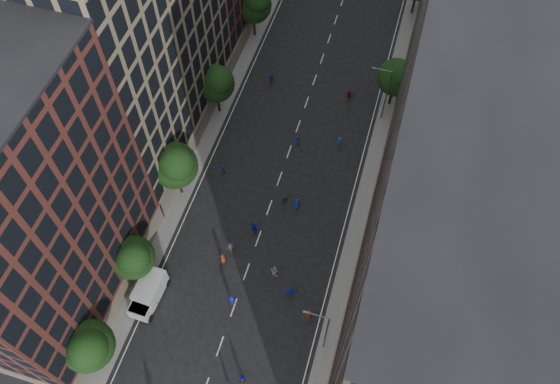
% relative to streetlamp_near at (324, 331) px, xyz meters
% --- Properties ---
extents(ground, '(240.00, 240.00, 0.00)m').
position_rel_streetlamp_near_xyz_m(ground, '(-10.37, 28.00, -5.17)').
color(ground, black).
rests_on(ground, ground).
extents(sidewalk_left, '(4.00, 105.00, 0.15)m').
position_rel_streetlamp_near_xyz_m(sidewalk_left, '(-22.37, 35.50, -5.09)').
color(sidewalk_left, slate).
rests_on(sidewalk_left, ground).
extents(sidewalk_right, '(4.00, 105.00, 0.15)m').
position_rel_streetlamp_near_xyz_m(sidewalk_right, '(1.63, 35.50, -5.09)').
color(sidewalk_right, slate).
rests_on(sidewalk_right, ground).
extents(bldg_left_a, '(14.00, 22.00, 30.00)m').
position_rel_streetlamp_near_xyz_m(bldg_left_a, '(-29.37, -1.00, 9.83)').
color(bldg_left_a, '#572821').
rests_on(bldg_left_a, ground).
extents(bldg_left_b, '(14.00, 26.00, 34.00)m').
position_rel_streetlamp_near_xyz_m(bldg_left_b, '(-29.37, 23.00, 11.83)').
color(bldg_left_b, '#837456').
rests_on(bldg_left_b, ground).
extents(bldg_right_a, '(14.00, 30.00, 36.00)m').
position_rel_streetlamp_near_xyz_m(bldg_right_a, '(8.63, 3.00, 12.83)').
color(bldg_right_a, '#473426').
rests_on(bldg_right_a, ground).
extents(bldg_right_b, '(14.00, 28.00, 33.00)m').
position_rel_streetlamp_near_xyz_m(bldg_right_b, '(8.63, 32.00, 11.33)').
color(bldg_right_b, '#6A6158').
rests_on(bldg_right_b, ground).
extents(tree_left_0, '(5.20, 5.20, 8.83)m').
position_rel_streetlamp_near_xyz_m(tree_left_0, '(-21.38, -8.15, 0.79)').
color(tree_left_0, black).
rests_on(tree_left_0, ground).
extents(tree_left_1, '(4.80, 4.80, 8.21)m').
position_rel_streetlamp_near_xyz_m(tree_left_1, '(-21.39, 1.86, 0.38)').
color(tree_left_1, black).
rests_on(tree_left_1, ground).
extents(tree_left_2, '(5.60, 5.60, 9.45)m').
position_rel_streetlamp_near_xyz_m(tree_left_2, '(-21.36, 13.83, 1.19)').
color(tree_left_2, black).
rests_on(tree_left_2, ground).
extents(tree_left_3, '(5.00, 5.00, 8.58)m').
position_rel_streetlamp_near_xyz_m(tree_left_3, '(-21.38, 27.85, 0.65)').
color(tree_left_3, black).
rests_on(tree_left_3, ground).
extents(tree_left_4, '(5.40, 5.40, 9.08)m').
position_rel_streetlamp_near_xyz_m(tree_left_4, '(-21.37, 43.84, 0.93)').
color(tree_left_4, black).
rests_on(tree_left_4, ground).
extents(tree_right_a, '(5.00, 5.00, 8.39)m').
position_rel_streetlamp_near_xyz_m(tree_right_a, '(1.02, 35.85, 0.46)').
color(tree_right_a, black).
rests_on(tree_right_a, ground).
extents(streetlamp_near, '(2.64, 0.22, 9.06)m').
position_rel_streetlamp_near_xyz_m(streetlamp_near, '(0.00, 0.00, 0.00)').
color(streetlamp_near, '#595B60').
rests_on(streetlamp_near, ground).
extents(streetlamp_far, '(2.64, 0.22, 9.06)m').
position_rel_streetlamp_near_xyz_m(streetlamp_far, '(0.00, 33.00, 0.00)').
color(streetlamp_far, '#595B60').
rests_on(streetlamp_far, ground).
extents(cargo_van, '(2.79, 5.57, 2.91)m').
position_rel_streetlamp_near_xyz_m(cargo_van, '(-19.66, -0.09, -3.64)').
color(cargo_van, silver).
rests_on(cargo_van, ground).
extents(skater_2, '(0.93, 0.85, 1.55)m').
position_rel_streetlamp_near_xyz_m(skater_2, '(-7.01, -5.63, -4.40)').
color(skater_2, '#161BB3').
rests_on(skater_2, ground).
extents(skater_3, '(1.27, 0.99, 1.74)m').
position_rel_streetlamp_near_xyz_m(skater_3, '(-10.66, 1.94, -4.30)').
color(skater_3, '#131BA2').
rests_on(skater_3, ground).
extents(skater_4, '(1.07, 0.60, 1.73)m').
position_rel_streetlamp_near_xyz_m(skater_4, '(-18.87, -0.79, -4.30)').
color(skater_4, '#121A98').
rests_on(skater_4, ground).
extents(skater_5, '(1.72, 0.99, 1.77)m').
position_rel_streetlamp_near_xyz_m(skater_5, '(-4.76, 4.65, -4.28)').
color(skater_5, '#163DB9').
rests_on(skater_5, ground).
extents(skater_6, '(0.75, 0.50, 1.52)m').
position_rel_streetlamp_near_xyz_m(skater_6, '(-13.37, 6.48, -4.41)').
color(skater_6, '#9D321A').
rests_on(skater_6, ground).
extents(skater_7, '(0.83, 0.68, 1.95)m').
position_rel_streetlamp_near_xyz_m(skater_7, '(-2.14, 2.75, -4.20)').
color(skater_7, '#AD201C').
rests_on(skater_7, ground).
extents(skater_8, '(1.09, 0.97, 1.85)m').
position_rel_streetlamp_near_xyz_m(skater_8, '(-7.16, 6.58, -4.24)').
color(skater_8, silver).
rests_on(skater_8, ground).
extents(skater_9, '(1.28, 0.99, 1.75)m').
position_rel_streetlamp_near_xyz_m(skater_9, '(-12.88, 7.97, -4.29)').
color(skater_9, '#3B3C40').
rests_on(skater_9, ground).
extents(skater_10, '(1.16, 0.76, 1.83)m').
position_rel_streetlamp_near_xyz_m(skater_10, '(-8.66, 15.95, -4.25)').
color(skater_10, '#1B5A2E').
rests_on(skater_10, ground).
extents(skater_11, '(1.77, 1.10, 1.82)m').
position_rel_streetlamp_near_xyz_m(skater_11, '(-11.06, 11.28, -4.26)').
color(skater_11, '#1529AB').
rests_on(skater_11, ground).
extents(skater_12, '(0.98, 0.76, 1.77)m').
position_rel_streetlamp_near_xyz_m(skater_12, '(-7.10, 15.97, -4.28)').
color(skater_12, '#152CAF').
rests_on(skater_12, ground).
extents(skater_13, '(0.66, 0.56, 1.54)m').
position_rel_streetlamp_near_xyz_m(skater_13, '(-17.53, 18.46, -4.40)').
color(skater_13, '#1330A1').
rests_on(skater_13, ground).
extents(skater_14, '(0.91, 0.81, 1.57)m').
position_rel_streetlamp_near_xyz_m(skater_14, '(-9.68, 25.41, -4.38)').
color(skater_14, blue).
rests_on(skater_14, ground).
extents(skater_15, '(1.11, 0.88, 1.51)m').
position_rel_streetlamp_near_xyz_m(skater_15, '(-4.26, 26.90, -4.41)').
color(skater_15, '#1442A7').
rests_on(skater_15, ground).
extents(skater_16, '(1.15, 0.75, 1.82)m').
position_rel_streetlamp_near_xyz_m(skater_16, '(-16.14, 34.97, -4.26)').
color(skater_16, '#1446A5').
rests_on(skater_16, ground).
extents(skater_17, '(1.59, 0.94, 1.63)m').
position_rel_streetlamp_near_xyz_m(skater_17, '(-4.81, 35.29, -4.35)').
color(skater_17, maroon).
rests_on(skater_17, ground).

